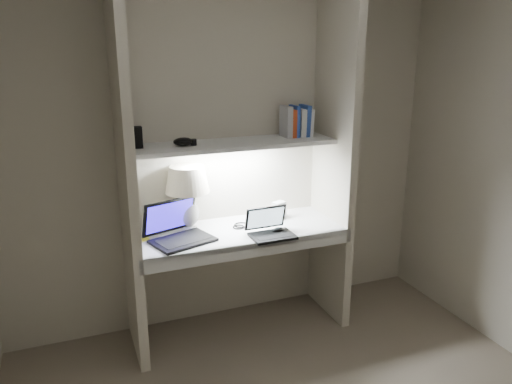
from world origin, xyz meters
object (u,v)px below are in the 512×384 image
laptop_main (178,231)px  table_lamp (187,187)px  speaker (279,210)px  laptop_netbook (270,229)px  book_row (296,122)px

laptop_main → table_lamp: bearing=39.0°
table_lamp → speaker: size_ratio=3.45×
laptop_netbook → table_lamp: bearing=143.9°
table_lamp → laptop_netbook: size_ratio=1.53×
laptop_main → laptop_netbook: size_ratio=1.60×
laptop_netbook → speaker: (0.19, 0.28, 0.02)m
laptop_main → book_row: size_ratio=2.10×
speaker → laptop_main: bearing=167.1°
table_lamp → book_row: (0.81, -0.01, 0.40)m
laptop_main → book_row: bearing=-7.7°
table_lamp → book_row: 0.90m
laptop_main → book_row: (0.93, 0.17, 0.64)m
table_lamp → laptop_netbook: 0.63m
table_lamp → laptop_main: (-0.12, -0.18, -0.24)m
laptop_netbook → speaker: bearing=55.3°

